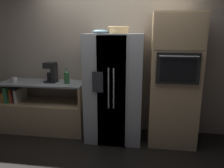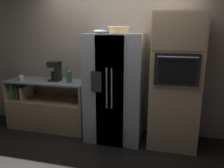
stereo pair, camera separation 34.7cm
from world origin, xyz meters
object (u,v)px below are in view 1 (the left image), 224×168
at_px(coffee_maker, 52,71).
at_px(mug, 14,80).
at_px(bottle_tall, 67,77).
at_px(fruit_bowl, 101,31).
at_px(refrigerator, 114,88).
at_px(wall_oven, 174,80).
at_px(wicker_basket, 118,30).

bearing_deg(coffee_maker, mug, -171.34).
relative_size(bottle_tall, coffee_maker, 0.77).
height_order(fruit_bowl, mug, fruit_bowl).
relative_size(refrigerator, wall_oven, 0.85).
relative_size(refrigerator, fruit_bowl, 6.24).
relative_size(mug, coffee_maker, 0.34).
xyz_separation_m(wall_oven, fruit_bowl, (-1.14, -0.07, 0.74)).
relative_size(wicker_basket, coffee_maker, 0.94).
relative_size(refrigerator, coffee_maker, 5.02).
relative_size(wall_oven, fruit_bowl, 7.34).
xyz_separation_m(fruit_bowl, bottle_tall, (-0.62, 0.10, -0.74)).
relative_size(wicker_basket, bottle_tall, 1.23).
bearing_deg(wall_oven, fruit_bowl, -176.37).
height_order(refrigerator, wicker_basket, wicker_basket).
relative_size(bottle_tall, mug, 2.23).
bearing_deg(wall_oven, refrigerator, -178.78).
bearing_deg(bottle_tall, mug, -177.41).
bearing_deg(fruit_bowl, bottle_tall, 171.20).
bearing_deg(wall_oven, mug, -179.61).
bearing_deg(wicker_basket, fruit_bowl, -177.61).
bearing_deg(refrigerator, mug, 179.95).
relative_size(wicker_basket, mug, 2.75).
relative_size(fruit_bowl, bottle_tall, 1.05).
relative_size(wall_oven, wicker_basket, 6.26).
height_order(wall_oven, bottle_tall, wall_oven).
height_order(bottle_tall, coffee_maker, coffee_maker).
distance_m(wall_oven, bottle_tall, 1.76).
xyz_separation_m(wicker_basket, mug, (-1.83, 0.04, -0.85)).
bearing_deg(bottle_tall, coffee_maker, 168.75).
bearing_deg(mug, refrigerator, -0.05).
bearing_deg(fruit_bowl, wall_oven, 3.63).
distance_m(refrigerator, coffee_maker, 1.14).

